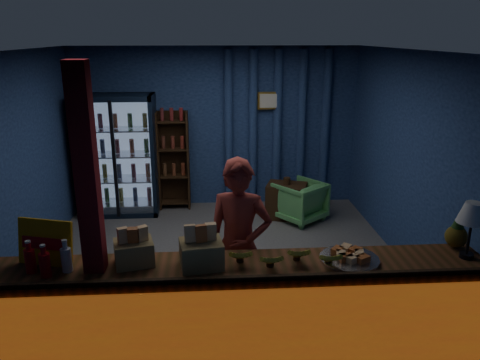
# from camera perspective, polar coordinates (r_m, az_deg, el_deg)

# --- Properties ---
(ground) EXTENTS (4.60, 4.60, 0.00)m
(ground) POSITION_cam_1_polar(r_m,az_deg,el_deg) (6.04, -2.35, -9.93)
(ground) COLOR #515154
(ground) RESTS_ON ground
(room_walls) EXTENTS (4.60, 4.60, 4.60)m
(room_walls) POSITION_cam_1_polar(r_m,az_deg,el_deg) (5.50, -2.56, 4.75)
(room_walls) COLOR navy
(room_walls) RESTS_ON ground
(counter) EXTENTS (4.40, 0.57, 0.99)m
(counter) POSITION_cam_1_polar(r_m,az_deg,el_deg) (4.15, -1.68, -16.17)
(counter) COLOR brown
(counter) RESTS_ON ground
(support_post) EXTENTS (0.16, 0.16, 2.60)m
(support_post) POSITION_cam_1_polar(r_m,az_deg,el_deg) (3.88, -17.56, -5.74)
(support_post) COLOR maroon
(support_post) RESTS_ON ground
(beverage_cooler) EXTENTS (1.20, 0.62, 1.90)m
(beverage_cooler) POSITION_cam_1_polar(r_m,az_deg,el_deg) (7.65, -14.55, 2.92)
(beverage_cooler) COLOR black
(beverage_cooler) RESTS_ON ground
(bottle_shelf) EXTENTS (0.50, 0.28, 1.60)m
(bottle_shelf) POSITION_cam_1_polar(r_m,az_deg,el_deg) (7.71, -8.07, 2.35)
(bottle_shelf) COLOR #311D0F
(bottle_shelf) RESTS_ON ground
(curtain_folds) EXTENTS (1.74, 0.14, 2.50)m
(curtain_folds) POSITION_cam_1_polar(r_m,az_deg,el_deg) (7.73, 4.55, 6.36)
(curtain_folds) COLOR navy
(curtain_folds) RESTS_ON room_walls
(framed_picture) EXTENTS (0.36, 0.04, 0.28)m
(framed_picture) POSITION_cam_1_polar(r_m,az_deg,el_deg) (7.60, 3.55, 9.63)
(framed_picture) COLOR #B88E2E
(framed_picture) RESTS_ON room_walls
(shopkeeper) EXTENTS (0.70, 0.54, 1.70)m
(shopkeeper) POSITION_cam_1_polar(r_m,az_deg,el_deg) (4.45, -0.14, -8.14)
(shopkeeper) COLOR maroon
(shopkeeper) RESTS_ON ground
(green_chair) EXTENTS (0.93, 0.93, 0.61)m
(green_chair) POSITION_cam_1_polar(r_m,az_deg,el_deg) (7.27, 7.28, -2.57)
(green_chair) COLOR #57AE5C
(green_chair) RESTS_ON ground
(side_table) EXTENTS (0.70, 0.60, 0.65)m
(side_table) POSITION_cam_1_polar(r_m,az_deg,el_deg) (7.36, 5.67, -2.52)
(side_table) COLOR #311D0F
(side_table) RESTS_ON ground
(yellow_sign) EXTENTS (0.49, 0.23, 0.38)m
(yellow_sign) POSITION_cam_1_polar(r_m,az_deg,el_deg) (4.17, -22.66, -7.05)
(yellow_sign) COLOR orange
(yellow_sign) RESTS_ON counter
(soda_bottles) EXTENTS (0.37, 0.16, 0.27)m
(soda_bottles) POSITION_cam_1_polar(r_m,az_deg,el_deg) (4.04, -22.45, -9.07)
(soda_bottles) COLOR red
(soda_bottles) RESTS_ON counter
(snack_box_left) EXTENTS (0.36, 0.32, 0.33)m
(snack_box_left) POSITION_cam_1_polar(r_m,az_deg,el_deg) (3.98, -12.81, -8.41)
(snack_box_left) COLOR #A0844D
(snack_box_left) RESTS_ON counter
(snack_box_centre) EXTENTS (0.38, 0.33, 0.36)m
(snack_box_centre) POSITION_cam_1_polar(r_m,az_deg,el_deg) (3.86, -4.73, -8.74)
(snack_box_centre) COLOR #A0844D
(snack_box_centre) RESTS_ON counter
(pastry_tray) EXTENTS (0.50, 0.50, 0.08)m
(pastry_tray) POSITION_cam_1_polar(r_m,az_deg,el_deg) (4.08, 13.20, -9.20)
(pastry_tray) COLOR silver
(pastry_tray) RESTS_ON counter
(banana_bunches) EXTENTS (0.93, 0.28, 0.15)m
(banana_bunches) POSITION_cam_1_polar(r_m,az_deg,el_deg) (3.90, 5.44, -9.28)
(banana_bunches) COLOR gold
(banana_bunches) RESTS_ON counter
(table_lamp) EXTENTS (0.25, 0.25, 0.50)m
(table_lamp) POSITION_cam_1_polar(r_m,az_deg,el_deg) (4.33, 26.51, -3.83)
(table_lamp) COLOR black
(table_lamp) RESTS_ON counter
(pineapple) EXTENTS (0.19, 0.19, 0.33)m
(pineapple) POSITION_cam_1_polar(r_m,az_deg,el_deg) (4.57, 24.90, -5.91)
(pineapple) COLOR olive
(pineapple) RESTS_ON counter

